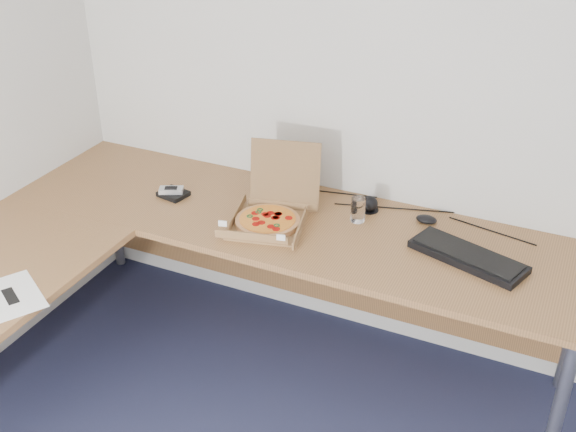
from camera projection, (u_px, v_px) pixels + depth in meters
The scene contains 11 objects.
room_shell at pixel (227, 354), 1.51m from camera, with size 3.50×3.50×2.50m, color beige, non-canonical shape.
desk at pixel (171, 257), 2.85m from camera, with size 2.50×2.20×0.73m.
pizza_box at pixel (270, 216), 3.00m from camera, with size 0.30×0.35×0.31m.
drinking_glass at pixel (358, 210), 3.02m from camera, with size 0.06×0.06×0.11m, color silver.
keyboard at pixel (468, 257), 2.77m from camera, with size 0.45×0.16×0.03m, color black.
mouse at pixel (426, 219), 3.02m from camera, with size 0.09×0.06×0.03m, color black.
wallet at pixel (173, 194), 3.24m from camera, with size 0.12×0.10×0.02m, color black.
phone at pixel (171, 190), 3.22m from camera, with size 0.11×0.06×0.02m, color #B2B5BA.
paper_sheet at pixel (10, 296), 2.57m from camera, with size 0.28×0.20×0.00m, color white.
dome_speaker at pixel (369, 203), 3.11m from camera, with size 0.09×0.09×0.07m, color black.
cable_bundle at pixel (394, 208), 3.13m from camera, with size 0.57×0.04×0.01m, color black, non-canonical shape.
Camera 1 is at (0.61, -1.01, 2.25)m, focal length 44.46 mm.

